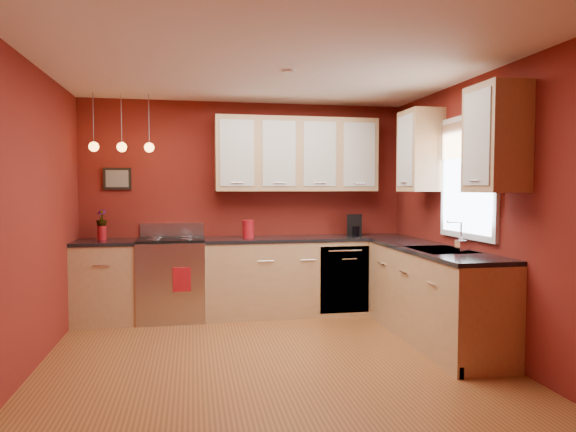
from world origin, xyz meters
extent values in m
plane|color=#98582C|center=(0.00, 0.00, 0.00)|extent=(4.20, 4.20, 0.00)
cube|color=white|center=(0.00, 0.00, 2.60)|extent=(4.00, 4.20, 0.02)
cube|color=maroon|center=(0.00, 2.10, 1.30)|extent=(4.00, 0.02, 2.60)
cube|color=maroon|center=(0.00, -2.10, 1.30)|extent=(4.00, 0.02, 2.60)
cube|color=maroon|center=(-2.00, 0.00, 1.30)|extent=(0.02, 4.20, 2.60)
cube|color=maroon|center=(2.00, 0.00, 1.30)|extent=(0.02, 4.20, 2.60)
cube|color=tan|center=(-1.65, 1.80, 0.45)|extent=(0.70, 0.60, 0.90)
cube|color=tan|center=(0.73, 1.80, 0.45)|extent=(2.54, 0.60, 0.90)
cube|color=tan|center=(1.70, 0.45, 0.45)|extent=(0.60, 2.10, 0.90)
cube|color=black|center=(-1.65, 1.80, 0.92)|extent=(0.70, 0.62, 0.04)
cube|color=black|center=(0.73, 1.80, 0.92)|extent=(2.54, 0.62, 0.04)
cube|color=black|center=(1.70, 0.45, 0.92)|extent=(0.62, 2.10, 0.04)
cube|color=#ACACB0|center=(-0.92, 1.80, 0.46)|extent=(0.76, 0.64, 0.92)
cube|color=black|center=(-0.92, 1.50, 0.48)|extent=(0.55, 0.02, 0.32)
cylinder|color=#ACACB0|center=(-0.92, 1.49, 0.72)|extent=(0.60, 0.02, 0.02)
cube|color=black|center=(-0.92, 1.80, 0.94)|extent=(0.76, 0.60, 0.03)
cylinder|color=gray|center=(-1.10, 1.66, 0.95)|extent=(0.16, 0.16, 0.01)
cylinder|color=gray|center=(-0.74, 1.66, 0.95)|extent=(0.16, 0.16, 0.01)
cylinder|color=gray|center=(-1.10, 1.94, 0.95)|extent=(0.16, 0.16, 0.01)
cylinder|color=gray|center=(-0.74, 1.94, 0.95)|extent=(0.16, 0.16, 0.01)
cube|color=#ACACB0|center=(-0.92, 2.10, 1.03)|extent=(0.76, 0.04, 0.16)
cube|color=#ACACB0|center=(1.10, 1.51, 0.45)|extent=(0.60, 0.02, 0.80)
cube|color=gray|center=(1.70, 0.30, 0.92)|extent=(0.50, 0.70, 0.05)
cube|color=black|center=(1.70, 0.47, 0.91)|extent=(0.42, 0.30, 0.02)
cube|color=black|center=(1.70, 0.13, 0.91)|extent=(0.42, 0.30, 0.02)
cylinder|color=white|center=(1.92, 0.30, 1.08)|extent=(0.02, 0.02, 0.28)
cylinder|color=white|center=(1.85, 0.30, 1.21)|extent=(0.16, 0.02, 0.02)
cube|color=white|center=(1.98, 0.30, 1.65)|extent=(0.04, 1.02, 1.22)
cube|color=white|center=(1.97, 0.30, 1.65)|extent=(0.01, 0.90, 1.10)
cube|color=#A97554|center=(1.95, 0.30, 2.02)|extent=(0.02, 0.96, 0.36)
cube|color=tan|center=(0.60, 1.93, 1.95)|extent=(2.00, 0.35, 0.90)
cube|color=tan|center=(1.82, 0.32, 1.95)|extent=(0.35, 1.95, 0.90)
cube|color=black|center=(-1.55, 2.08, 1.65)|extent=(0.32, 0.03, 0.26)
cylinder|color=gray|center=(-1.75, 1.75, 2.30)|extent=(0.01, 0.01, 0.60)
sphere|color=#FFA53F|center=(-1.75, 1.75, 2.00)|extent=(0.11, 0.11, 0.11)
cylinder|color=gray|center=(-1.45, 1.75, 2.30)|extent=(0.01, 0.01, 0.60)
sphere|color=#FFA53F|center=(-1.45, 1.75, 2.00)|extent=(0.11, 0.11, 0.11)
cylinder|color=gray|center=(-1.15, 1.75, 2.30)|extent=(0.01, 0.01, 0.60)
sphere|color=#FFA53F|center=(-1.15, 1.75, 2.00)|extent=(0.11, 0.11, 0.11)
cylinder|color=maroon|center=(-0.02, 1.77, 1.04)|extent=(0.13, 0.13, 0.20)
cylinder|color=maroon|center=(-0.02, 1.77, 1.15)|extent=(0.14, 0.14, 0.02)
cylinder|color=maroon|center=(-1.70, 1.87, 1.02)|extent=(0.10, 0.10, 0.16)
imported|color=maroon|center=(-1.70, 1.87, 1.19)|extent=(0.15, 0.15, 0.21)
cube|color=black|center=(1.33, 1.85, 1.07)|extent=(0.23, 0.21, 0.27)
cylinder|color=black|center=(1.33, 1.80, 1.00)|extent=(0.13, 0.13, 0.12)
imported|color=white|center=(1.78, 0.07, 1.02)|extent=(0.09, 0.09, 0.17)
cube|color=maroon|center=(-0.80, 1.47, 0.52)|extent=(0.20, 0.01, 0.27)
camera|label=1|loc=(-0.67, -4.31, 1.54)|focal=32.00mm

